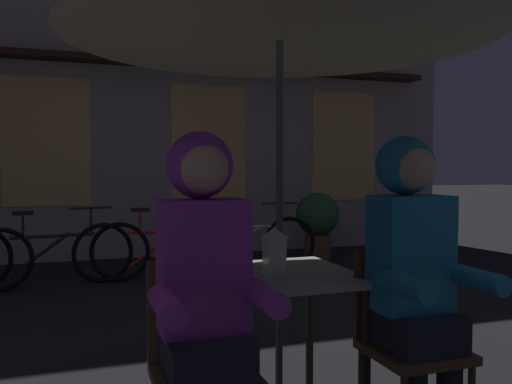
{
  "coord_description": "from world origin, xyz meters",
  "views": [
    {
      "loc": [
        -0.95,
        -2.42,
        1.25
      ],
      "look_at": [
        0.0,
        0.36,
        1.12
      ],
      "focal_mm": 37.17,
      "sensor_mm": 36.0,
      "label": 1
    }
  ],
  "objects_px": {
    "person_left_hooded": "(205,273)",
    "bicycle_second": "(53,255)",
    "patio_umbrella": "(280,2)",
    "lantern": "(274,250)",
    "chair_left": "(202,358)",
    "cafe_table": "(279,292)",
    "bicycle_fourth": "(249,243)",
    "chair_right": "(405,334)",
    "potted_plant": "(318,220)",
    "person_right_hooded": "(414,259)",
    "bicycle_third": "(166,249)"
  },
  "relations": [
    {
      "from": "chair_right",
      "to": "potted_plant",
      "type": "relative_size",
      "value": 0.95
    },
    {
      "from": "patio_umbrella",
      "to": "chair_left",
      "type": "bearing_deg",
      "value": -142.45
    },
    {
      "from": "cafe_table",
      "to": "person_right_hooded",
      "type": "bearing_deg",
      "value": -41.57
    },
    {
      "from": "chair_right",
      "to": "lantern",
      "type": "bearing_deg",
      "value": 150.82
    },
    {
      "from": "chair_right",
      "to": "bicycle_second",
      "type": "height_order",
      "value": "chair_right"
    },
    {
      "from": "patio_umbrella",
      "to": "person_right_hooded",
      "type": "relative_size",
      "value": 1.65
    },
    {
      "from": "chair_left",
      "to": "chair_right",
      "type": "bearing_deg",
      "value": 0.0
    },
    {
      "from": "lantern",
      "to": "bicycle_fourth",
      "type": "bearing_deg",
      "value": 73.68
    },
    {
      "from": "cafe_table",
      "to": "person_left_hooded",
      "type": "relative_size",
      "value": 0.53
    },
    {
      "from": "potted_plant",
      "to": "chair_left",
      "type": "bearing_deg",
      "value": -120.64
    },
    {
      "from": "bicycle_fourth",
      "to": "potted_plant",
      "type": "bearing_deg",
      "value": 24.6
    },
    {
      "from": "cafe_table",
      "to": "person_left_hooded",
      "type": "height_order",
      "value": "person_left_hooded"
    },
    {
      "from": "cafe_table",
      "to": "person_left_hooded",
      "type": "distance_m",
      "value": 0.67
    },
    {
      "from": "bicycle_second",
      "to": "person_right_hooded",
      "type": "bearing_deg",
      "value": -67.0
    },
    {
      "from": "cafe_table",
      "to": "chair_left",
      "type": "relative_size",
      "value": 0.85
    },
    {
      "from": "bicycle_fourth",
      "to": "lantern",
      "type": "bearing_deg",
      "value": -106.32
    },
    {
      "from": "patio_umbrella",
      "to": "chair_left",
      "type": "distance_m",
      "value": 1.68
    },
    {
      "from": "lantern",
      "to": "bicycle_second",
      "type": "distance_m",
      "value": 3.76
    },
    {
      "from": "potted_plant",
      "to": "person_right_hooded",
      "type": "bearing_deg",
      "value": -110.57
    },
    {
      "from": "patio_umbrella",
      "to": "bicycle_fourth",
      "type": "relative_size",
      "value": 1.38
    },
    {
      "from": "patio_umbrella",
      "to": "person_left_hooded",
      "type": "bearing_deg",
      "value": -138.43
    },
    {
      "from": "chair_left",
      "to": "bicycle_second",
      "type": "height_order",
      "value": "chair_left"
    },
    {
      "from": "potted_plant",
      "to": "patio_umbrella",
      "type": "bearing_deg",
      "value": -117.89
    },
    {
      "from": "chair_left",
      "to": "patio_umbrella",
      "type": "bearing_deg",
      "value": 37.55
    },
    {
      "from": "bicycle_fourth",
      "to": "potted_plant",
      "type": "xyz_separation_m",
      "value": [
        1.17,
        0.54,
        0.2
      ]
    },
    {
      "from": "chair_right",
      "to": "person_right_hooded",
      "type": "height_order",
      "value": "person_right_hooded"
    },
    {
      "from": "person_left_hooded",
      "to": "chair_right",
      "type": "bearing_deg",
      "value": 3.39
    },
    {
      "from": "patio_umbrella",
      "to": "chair_left",
      "type": "relative_size",
      "value": 2.66
    },
    {
      "from": "chair_left",
      "to": "chair_right",
      "type": "xyz_separation_m",
      "value": [
        0.96,
        0.0,
        0.0
      ]
    },
    {
      "from": "chair_left",
      "to": "person_left_hooded",
      "type": "relative_size",
      "value": 0.62
    },
    {
      "from": "cafe_table",
      "to": "potted_plant",
      "type": "distance_m",
      "value": 4.7
    },
    {
      "from": "chair_right",
      "to": "person_right_hooded",
      "type": "xyz_separation_m",
      "value": [
        0.0,
        -0.06,
        0.36
      ]
    },
    {
      "from": "lantern",
      "to": "chair_left",
      "type": "relative_size",
      "value": 0.27
    },
    {
      "from": "bicycle_third",
      "to": "cafe_table",
      "type": "bearing_deg",
      "value": -90.12
    },
    {
      "from": "patio_umbrella",
      "to": "person_left_hooded",
      "type": "height_order",
      "value": "patio_umbrella"
    },
    {
      "from": "cafe_table",
      "to": "bicycle_fourth",
      "type": "relative_size",
      "value": 0.44
    },
    {
      "from": "person_left_hooded",
      "to": "bicycle_second",
      "type": "distance_m",
      "value": 4.0
    },
    {
      "from": "person_left_hooded",
      "to": "bicycle_second",
      "type": "height_order",
      "value": "person_left_hooded"
    },
    {
      "from": "chair_left",
      "to": "person_right_hooded",
      "type": "height_order",
      "value": "person_right_hooded"
    },
    {
      "from": "person_left_hooded",
      "to": "person_right_hooded",
      "type": "relative_size",
      "value": 1.0
    },
    {
      "from": "patio_umbrella",
      "to": "bicycle_second",
      "type": "height_order",
      "value": "patio_umbrella"
    },
    {
      "from": "patio_umbrella",
      "to": "potted_plant",
      "type": "distance_m",
      "value": 4.94
    },
    {
      "from": "chair_right",
      "to": "potted_plant",
      "type": "xyz_separation_m",
      "value": [
        1.72,
        4.52,
        0.05
      ]
    },
    {
      "from": "chair_left",
      "to": "lantern",
      "type": "bearing_deg",
      "value": 34.97
    },
    {
      "from": "chair_left",
      "to": "bicycle_fourth",
      "type": "bearing_deg",
      "value": 69.3
    },
    {
      "from": "lantern",
      "to": "person_left_hooded",
      "type": "height_order",
      "value": "person_left_hooded"
    },
    {
      "from": "potted_plant",
      "to": "bicycle_fourth",
      "type": "bearing_deg",
      "value": -155.4
    },
    {
      "from": "cafe_table",
      "to": "bicycle_fourth",
      "type": "height_order",
      "value": "bicycle_fourth"
    },
    {
      "from": "person_left_hooded",
      "to": "potted_plant",
      "type": "relative_size",
      "value": 1.52
    },
    {
      "from": "cafe_table",
      "to": "bicycle_third",
      "type": "distance_m",
      "value": 3.47
    }
  ]
}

